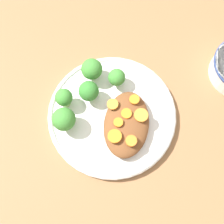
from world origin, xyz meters
TOP-DOWN VIEW (x-y plane):
  - ground_plane at (0.00, 0.00)m, footprint 4.00×4.00m
  - plate at (0.00, 0.00)m, footprint 0.26×0.26m
  - stew_mound at (0.02, 0.03)m, footprint 0.14×0.09m
  - broccoli_floret_0 at (0.03, -0.09)m, footprint 0.05×0.05m
  - broccoli_floret_1 at (-0.08, -0.05)m, footprint 0.04×0.04m
  - broccoli_floret_2 at (-0.07, 0.00)m, footprint 0.04×0.04m
  - broccoli_floret_3 at (-0.03, -0.05)m, footprint 0.04×0.04m
  - broccoli_floret_4 at (-0.01, -0.10)m, footprint 0.04×0.04m
  - carrot_slice_0 at (-0.01, 0.00)m, footprint 0.02×0.02m
  - carrot_slice_1 at (0.05, 0.01)m, footprint 0.03×0.03m
  - carrot_slice_2 at (-0.02, 0.04)m, footprint 0.02×0.02m
  - carrot_slice_3 at (0.01, 0.03)m, footprint 0.02×0.02m
  - carrot_slice_4 at (0.01, 0.06)m, footprint 0.03×0.03m
  - carrot_slice_5 at (0.03, 0.02)m, footprint 0.02×0.02m
  - carrot_slice_6 at (0.06, 0.04)m, footprint 0.02×0.02m

SIDE VIEW (x-z plane):
  - ground_plane at x=0.00m, z-range 0.00..0.00m
  - plate at x=0.00m, z-range 0.00..0.02m
  - stew_mound at x=0.02m, z-range 0.02..0.05m
  - broccoli_floret_2 at x=-0.07m, z-range 0.02..0.07m
  - broccoli_floret_4 at x=-0.01m, z-range 0.02..0.07m
  - broccoli_floret_3 at x=-0.03m, z-range 0.02..0.08m
  - broccoli_floret_1 at x=-0.08m, z-range 0.02..0.08m
  - broccoli_floret_0 at x=0.03m, z-range 0.02..0.08m
  - carrot_slice_3 at x=0.01m, z-range 0.05..0.06m
  - carrot_slice_0 at x=-0.01m, z-range 0.05..0.06m
  - carrot_slice_4 at x=0.01m, z-range 0.05..0.06m
  - carrot_slice_2 at x=-0.02m, z-range 0.05..0.06m
  - carrot_slice_5 at x=0.03m, z-range 0.05..0.06m
  - carrot_slice_1 at x=0.05m, z-range 0.05..0.06m
  - carrot_slice_6 at x=0.06m, z-range 0.05..0.06m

